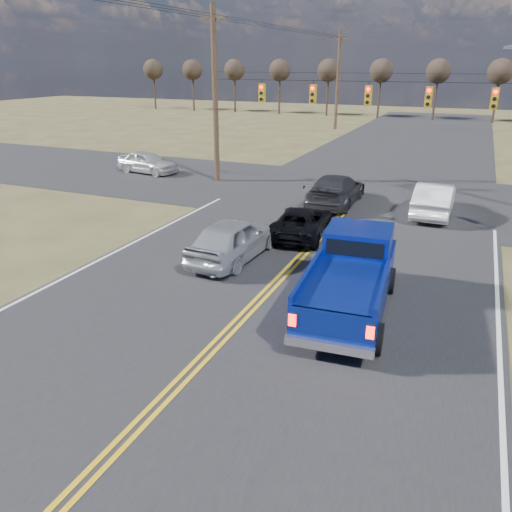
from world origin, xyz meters
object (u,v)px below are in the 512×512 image
at_px(pickup_truck, 350,278).
at_px(dgrey_car_queue, 336,190).
at_px(black_suv, 302,222).
at_px(white_car_queue, 434,199).
at_px(cross_car_west, 147,162).
at_px(silver_suv, 233,239).

relative_size(pickup_truck, dgrey_car_queue, 1.12).
distance_m(black_suv, white_car_queue, 7.32).
bearing_deg(cross_car_west, pickup_truck, -122.22).
xyz_separation_m(pickup_truck, silver_suv, (-4.98, 2.42, -0.27)).
relative_size(pickup_truck, cross_car_west, 1.41).
relative_size(white_car_queue, cross_car_west, 1.13).
relative_size(silver_suv, dgrey_car_queue, 0.87).
height_order(silver_suv, white_car_queue, silver_suv).
distance_m(silver_suv, cross_car_west, 16.89).
bearing_deg(silver_suv, white_car_queue, -122.04).
xyz_separation_m(black_suv, dgrey_car_queue, (0.00, 5.49, 0.16)).
distance_m(silver_suv, white_car_queue, 11.07).
bearing_deg(dgrey_car_queue, black_suv, 89.93).
distance_m(pickup_truck, silver_suv, 5.54).
relative_size(silver_suv, black_suv, 1.05).
xyz_separation_m(black_suv, white_car_queue, (4.84, 5.49, 0.18)).
distance_m(white_car_queue, dgrey_car_queue, 4.84).
xyz_separation_m(pickup_truck, white_car_queue, (1.34, 11.51, -0.27)).
bearing_deg(white_car_queue, cross_car_west, -8.14).
height_order(silver_suv, black_suv, silver_suv).
xyz_separation_m(silver_suv, cross_car_west, (-12.08, 11.80, -0.07)).
height_order(black_suv, dgrey_car_queue, dgrey_car_queue).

